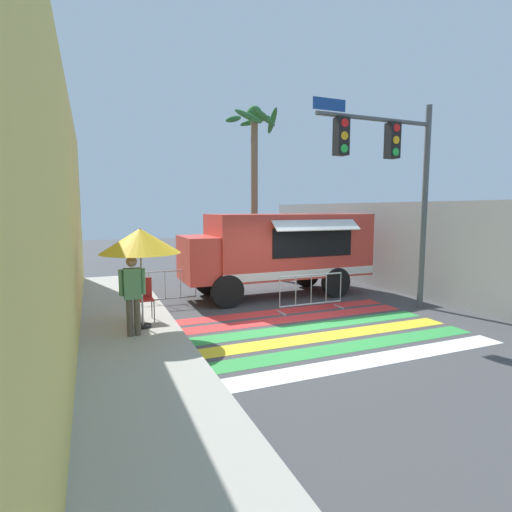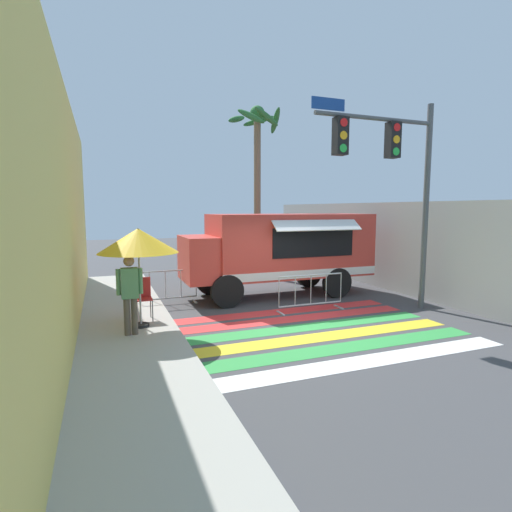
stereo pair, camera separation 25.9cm
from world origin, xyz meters
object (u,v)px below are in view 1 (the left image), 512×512
Objects in this scene: food_truck at (276,248)px; barricade_side at (165,288)px; barricade_front at (311,293)px; traffic_signal_pole at (392,166)px; folding_chair at (143,295)px; patio_umbrella at (140,241)px; vendor_person at (133,291)px; palm_tree at (254,154)px.

food_truck reaches higher than barricade_side.
food_truck is 2.33m from barricade_front.
traffic_signal_pole is 3.03× the size of barricade_side.
folding_chair is 4.45m from barricade_front.
barricade_side is (-3.60, 2.16, -0.00)m from barricade_front.
food_truck is at bearing 29.29° from patio_umbrella.
patio_umbrella is 2.21× the size of folding_chair.
barricade_front is 1.06× the size of barricade_side.
food_truck is at bearing 29.26° from vendor_person.
folding_chair is 0.60× the size of vendor_person.
barricade_front is (4.77, 0.95, -0.61)m from vendor_person.
patio_umbrella is (-4.43, -2.49, 0.54)m from food_truck.
barricade_front is at bearing -17.74° from folding_chair.
palm_tree is (0.86, 3.93, 3.46)m from food_truck.
food_truck reaches higher than folding_chair.
barricade_front is (4.53, 0.41, -1.59)m from patio_umbrella.
palm_tree is (-1.08, 6.88, 1.10)m from traffic_signal_pole.
food_truck is at bearing -102.36° from palm_tree.
barricade_front is 4.20m from barricade_side.
folding_chair is at bearing 177.52° from barricade_front.
vendor_person reaches higher than barricade_side.
food_truck is 5.11m from patio_umbrella.
food_truck is 5.58m from vendor_person.
patio_umbrella is 8.82m from palm_tree.
barricade_front is at bearing 154.57° from traffic_signal_pole.
palm_tree is at bearing 77.64° from food_truck.
folding_chair is 2.16m from barricade_side.
food_truck is 4.79m from folding_chair.
food_truck is 5.31m from palm_tree.
patio_umbrella is 1.13× the size of barricade_front.
traffic_signal_pole is 2.53× the size of patio_umbrella.
food_truck is at bearing 123.39° from traffic_signal_pole.
barricade_side is (1.18, 3.11, -0.62)m from vendor_person.
traffic_signal_pole reaches higher than barricade_front.
barricade_front and barricade_side have the same top height.
folding_chair is at bearing 69.81° from vendor_person.
barricade_side is at bearing 65.67° from vendor_person.
food_truck reaches higher than vendor_person.
food_truck is at bearing 8.20° from folding_chair.
patio_umbrella reaches higher than barricade_side.
folding_chair reaches higher than barricade_side.
food_truck reaches higher than patio_umbrella.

